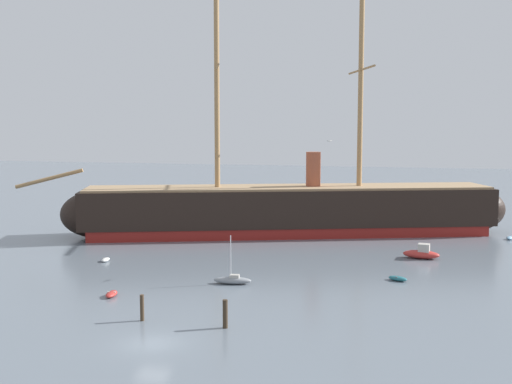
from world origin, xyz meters
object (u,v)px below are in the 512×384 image
dinghy_mid_left (106,260)px  mooring_piling_nearest (142,308)px  tall_ship (289,210)px  seagull_in_flight (329,141)px  sailboat_near_centre (233,280)px  motorboat_alongside_stern (422,253)px  dinghy_mid_right (398,278)px  dinghy_foreground_left (112,294)px  dinghy_far_right (510,238)px  mooring_piling_left_pair (225,314)px

dinghy_mid_left → mooring_piling_nearest: (13.71, -20.00, 0.89)m
tall_ship → seagull_in_flight: bearing=-67.6°
sailboat_near_centre → motorboat_alongside_stern: 25.49m
dinghy_mid_right → dinghy_foreground_left: bearing=-153.8°
dinghy_far_right → sailboat_near_centre: bearing=-132.6°
tall_ship → seagull_in_flight: 24.92m
dinghy_far_right → tall_ship: bearing=-173.3°
dinghy_foreground_left → dinghy_far_right: 57.56m
dinghy_far_right → mooring_piling_left_pair: bearing=-120.2°
dinghy_far_right → mooring_piling_left_pair: (-27.44, -47.10, 0.92)m
dinghy_foreground_left → sailboat_near_centre: bearing=37.1°
mooring_piling_left_pair → seagull_in_flight: size_ratio=1.76×
dinghy_foreground_left → motorboat_alongside_stern: 37.67m
seagull_in_flight → dinghy_foreground_left: bearing=-138.0°
dinghy_mid_left → motorboat_alongside_stern: size_ratio=0.41×
sailboat_near_centre → dinghy_mid_right: (16.24, 5.44, -0.17)m
sailboat_near_centre → dinghy_foreground_left: bearing=-142.9°
dinghy_foreground_left → dinghy_mid_left: (-7.82, 13.89, -0.04)m
tall_ship → dinghy_foreground_left: size_ratio=31.02×
dinghy_mid_left → dinghy_far_right: bearing=29.2°
dinghy_far_right → dinghy_foreground_left: bearing=-134.8°
mooring_piling_nearest → dinghy_mid_right: bearing=43.3°
dinghy_foreground_left → dinghy_mid_right: bearing=26.2°
motorboat_alongside_stern → mooring_piling_nearest: 38.19m
dinghy_mid_right → motorboat_alongside_stern: motorboat_alongside_stern is taller
tall_ship → dinghy_far_right: size_ratio=32.60×
motorboat_alongside_stern → dinghy_far_right: 20.20m
dinghy_mid_left → mooring_piling_left_pair: (20.92, -20.12, 0.94)m
tall_ship → mooring_piling_nearest: (-3.70, -43.32, -2.59)m
dinghy_mid_left → dinghy_far_right: dinghy_far_right is taller
tall_ship → dinghy_mid_right: 29.60m
dinghy_foreground_left → mooring_piling_left_pair: size_ratio=0.96×
dinghy_foreground_left → dinghy_far_right: (40.53, 40.87, -0.02)m
mooring_piling_left_pair → tall_ship: bearing=94.6°
dinghy_foreground_left → sailboat_near_centre: 12.21m
sailboat_near_centre → seagull_in_flight: (8.45, 9.00, 13.90)m
tall_ship → mooring_piling_nearest: bearing=-94.9°
dinghy_foreground_left → motorboat_alongside_stern: (28.42, 24.71, 0.39)m
dinghy_mid_left → mooring_piling_nearest: size_ratio=0.84×
dinghy_foreground_left → sailboat_near_centre: (9.74, 7.37, 0.17)m
sailboat_near_centre → mooring_piling_nearest: (-3.85, -13.49, 0.68)m
dinghy_mid_left → mooring_piling_nearest: mooring_piling_nearest is taller
dinghy_mid_right → dinghy_far_right: 31.61m
motorboat_alongside_stern → mooring_piling_left_pair: (-15.32, -30.95, 0.51)m
dinghy_mid_left → dinghy_far_right: size_ratio=0.88×
tall_ship → mooring_piling_nearest: 43.56m
dinghy_far_right → mooring_piling_nearest: bearing=-126.4°
dinghy_mid_left → dinghy_far_right: 55.37m
tall_ship → dinghy_mid_right: bearing=-56.1°
dinghy_far_right → mooring_piling_nearest: (-34.64, -46.98, 0.87)m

